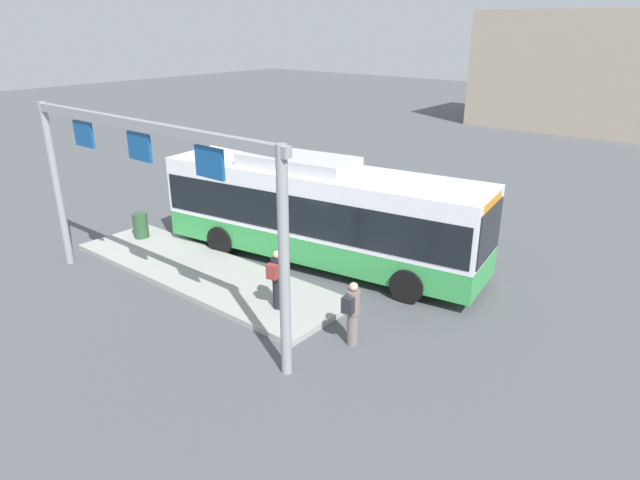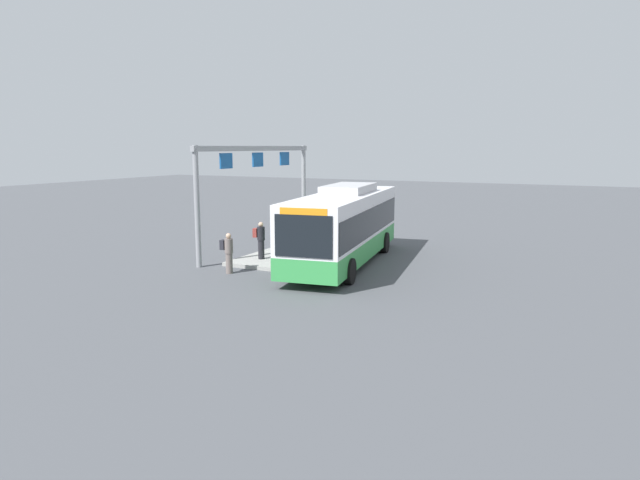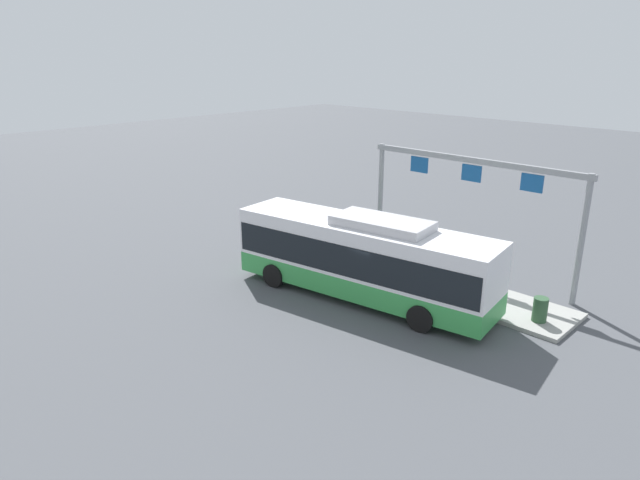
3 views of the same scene
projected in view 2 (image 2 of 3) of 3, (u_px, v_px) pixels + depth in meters
ground_plane at (344, 264)px, 25.01m from camera, size 120.00×120.00×0.00m
platform_curb at (304, 248)px, 28.30m from camera, size 10.00×2.80×0.16m
bus_main at (344, 223)px, 24.72m from camera, size 11.03×4.07×3.46m
person_boarding at (228, 252)px, 22.96m from camera, size 0.38×0.56×1.67m
person_waiting_near at (260, 239)px, 25.13m from camera, size 0.42×0.58×1.67m
platform_sign_gantry at (258, 174)px, 27.98m from camera, size 10.08×0.24×5.20m
trash_bin at (344, 229)px, 31.49m from camera, size 0.52×0.52×0.90m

